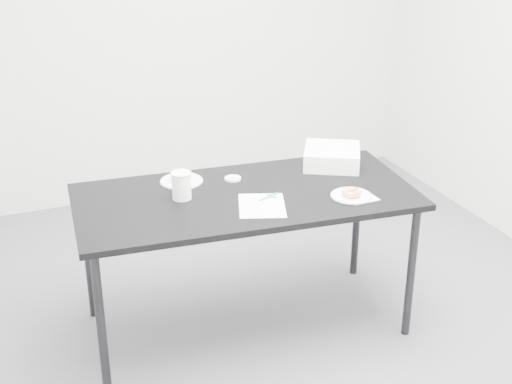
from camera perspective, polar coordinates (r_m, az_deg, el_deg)
name	(u,v)px	position (r m, az deg, el deg)	size (l,w,h in m)	color
floor	(261,325)	(4.01, 0.36, -10.61)	(4.00, 4.00, 0.00)	#545459
wall_back	(155,18)	(5.29, -8.10, 13.62)	(4.00, 0.02, 2.70)	silver
table	(246,205)	(3.66, -0.84, -1.01)	(1.79, 0.95, 0.79)	black
scorecard	(262,206)	(3.50, 0.47, -1.09)	(0.22, 0.29, 0.00)	white
logo_patch	(272,196)	(3.60, 1.25, -0.32)	(0.05, 0.05, 0.00)	green
pen	(268,197)	(3.59, 1.00, -0.37)	(0.01, 0.01, 0.13)	#0D8D92
napkin	(360,197)	(3.63, 8.34, -0.41)	(0.15, 0.15, 0.00)	white
plate_near	(351,196)	(3.63, 7.64, -0.31)	(0.21, 0.21, 0.01)	white
donut_near	(352,192)	(3.62, 7.66, -0.03)	(0.10, 0.10, 0.03)	gold
plate_far	(182,181)	(3.80, -5.98, 0.88)	(0.23, 0.23, 0.01)	white
donut_far	(181,177)	(3.79, -5.99, 1.17)	(0.11, 0.11, 0.04)	gold
coffee_cup	(181,185)	(3.57, -5.98, 0.52)	(0.09, 0.09, 0.14)	white
cup_lid	(233,179)	(3.81, -1.87, 1.08)	(0.09, 0.09, 0.01)	white
bakery_box	(332,157)	(4.01, 6.09, 2.84)	(0.30, 0.30, 0.10)	white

